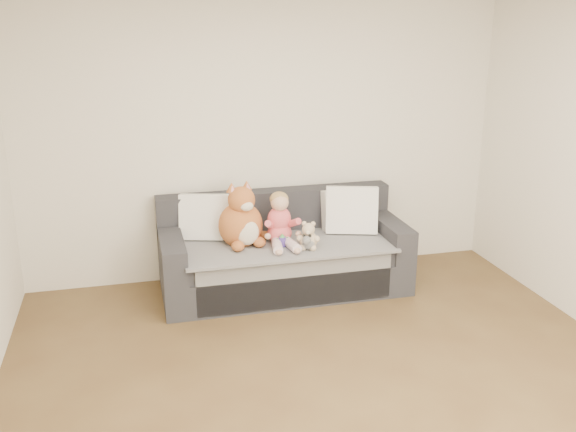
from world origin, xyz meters
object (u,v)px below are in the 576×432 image
at_px(sofa, 283,256).
at_px(teddy_bear, 308,238).
at_px(toddler, 280,222).
at_px(sippy_cup, 282,240).
at_px(plush_cat, 242,221).

distance_m(sofa, teddy_bear, 0.43).
relative_size(toddler, sippy_cup, 4.05).
bearing_deg(plush_cat, toddler, -24.72).
xyz_separation_m(toddler, plush_cat, (-0.33, 0.05, 0.02)).
relative_size(toddler, teddy_bear, 1.86).
bearing_deg(toddler, teddy_bear, -43.02).
bearing_deg(sippy_cup, teddy_bear, -27.47).
bearing_deg(teddy_bear, plush_cat, 175.97).
xyz_separation_m(teddy_bear, sippy_cup, (-0.21, 0.11, -0.04)).
distance_m(toddler, teddy_bear, 0.30).
bearing_deg(toddler, sofa, 66.12).
height_order(plush_cat, teddy_bear, plush_cat).
bearing_deg(teddy_bear, sofa, 138.20).
relative_size(teddy_bear, sippy_cup, 2.17).
xyz_separation_m(toddler, teddy_bear, (0.20, -0.20, -0.09)).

